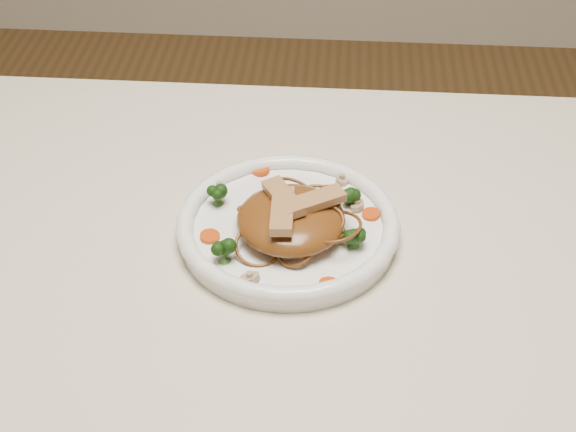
{
  "coord_description": "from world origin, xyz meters",
  "views": [
    {
      "loc": [
        0.05,
        -0.67,
        1.38
      ],
      "look_at": [
        -0.0,
        0.06,
        0.78
      ],
      "focal_mm": 52.37,
      "sensor_mm": 36.0,
      "label": 1
    }
  ],
  "objects": [
    {
      "name": "broccoli_2",
      "position": [
        -0.07,
        -0.0,
        0.78
      ],
      "size": [
        0.03,
        0.03,
        0.03
      ],
      "primitive_type": null,
      "rotation": [
        0.0,
        0.0,
        -0.14
      ],
      "color": "#12340A",
      "rests_on": "plate"
    },
    {
      "name": "plate",
      "position": [
        -0.0,
        0.06,
        0.76
      ],
      "size": [
        0.34,
        0.34,
        0.02
      ],
      "primitive_type": "cylinder",
      "rotation": [
        0.0,
        0.0,
        0.43
      ],
      "color": "white",
      "rests_on": "table"
    },
    {
      "name": "broccoli_3",
      "position": [
        0.07,
        0.03,
        0.78
      ],
      "size": [
        0.03,
        0.03,
        0.03
      ],
      "primitive_type": null,
      "rotation": [
        0.0,
        0.0,
        -0.26
      ],
      "color": "#12340A",
      "rests_on": "plate"
    },
    {
      "name": "table",
      "position": [
        0.0,
        0.0,
        0.65
      ],
      "size": [
        1.2,
        0.8,
        0.75
      ],
      "color": "beige",
      "rests_on": "ground"
    },
    {
      "name": "mushroom_2",
      "position": [
        -0.09,
        0.13,
        0.77
      ],
      "size": [
        0.03,
        0.03,
        0.01
      ],
      "primitive_type": "cylinder",
      "rotation": [
        0.0,
        0.0,
        -0.62
      ],
      "color": "tan",
      "rests_on": "plate"
    },
    {
      "name": "carrot_2",
      "position": [
        0.09,
        0.09,
        0.77
      ],
      "size": [
        0.03,
        0.03,
        0.0
      ],
      "primitive_type": "cylinder",
      "rotation": [
        0.0,
        0.0,
        -0.36
      ],
      "color": "#D24A07",
      "rests_on": "plate"
    },
    {
      "name": "mushroom_0",
      "position": [
        -0.04,
        -0.03,
        0.77
      ],
      "size": [
        0.03,
        0.03,
        0.01
      ],
      "primitive_type": "cylinder",
      "rotation": [
        0.0,
        0.0,
        0.3
      ],
      "color": "tan",
      "rests_on": "plate"
    },
    {
      "name": "carrot_0",
      "position": [
        0.04,
        0.13,
        0.77
      ],
      "size": [
        0.03,
        0.03,
        0.0
      ],
      "primitive_type": "cylinder",
      "rotation": [
        0.0,
        0.0,
        -0.34
      ],
      "color": "#D24A07",
      "rests_on": "plate"
    },
    {
      "name": "chicken_c",
      "position": [
        -0.01,
        0.04,
        0.81
      ],
      "size": [
        0.03,
        0.08,
        0.01
      ],
      "primitive_type": "cube",
      "rotation": [
        0.0,
        0.0,
        4.74
      ],
      "color": "tan",
      "rests_on": "noodle_mound"
    },
    {
      "name": "mushroom_1",
      "position": [
        0.08,
        0.1,
        0.77
      ],
      "size": [
        0.03,
        0.03,
        0.01
      ],
      "primitive_type": "cylinder",
      "rotation": [
        0.0,
        0.0,
        1.43
      ],
      "color": "tan",
      "rests_on": "plate"
    },
    {
      "name": "broccoli_1",
      "position": [
        -0.09,
        0.1,
        0.78
      ],
      "size": [
        0.03,
        0.03,
        0.03
      ],
      "primitive_type": null,
      "rotation": [
        0.0,
        0.0,
        -0.15
      ],
      "color": "#12340A",
      "rests_on": "plate"
    },
    {
      "name": "broccoli_0",
      "position": [
        0.07,
        0.11,
        0.78
      ],
      "size": [
        0.03,
        0.03,
        0.03
      ],
      "primitive_type": null,
      "rotation": [
        0.0,
        0.0,
        -0.15
      ],
      "color": "#12340A",
      "rests_on": "plate"
    },
    {
      "name": "carrot_3",
      "position": [
        -0.04,
        0.16,
        0.77
      ],
      "size": [
        0.02,
        0.02,
        0.0
      ],
      "primitive_type": "cylinder",
      "rotation": [
        0.0,
        0.0,
        0.11
      ],
      "color": "#D24A07",
      "rests_on": "plate"
    },
    {
      "name": "chicken_b",
      "position": [
        -0.01,
        0.06,
        0.81
      ],
      "size": [
        0.05,
        0.07,
        0.01
      ],
      "primitive_type": "cube",
      "rotation": [
        0.0,
        0.0,
        2.07
      ],
      "color": "tan",
      "rests_on": "noodle_mound"
    },
    {
      "name": "mushroom_3",
      "position": [
        0.06,
        0.15,
        0.77
      ],
      "size": [
        0.02,
        0.02,
        0.01
      ],
      "primitive_type": "cylinder",
      "rotation": [
        0.0,
        0.0,
        1.5
      ],
      "color": "tan",
      "rests_on": "plate"
    },
    {
      "name": "chicken_a",
      "position": [
        0.03,
        0.06,
        0.81
      ],
      "size": [
        0.07,
        0.06,
        0.01
      ],
      "primitive_type": "cube",
      "rotation": [
        0.0,
        0.0,
        0.54
      ],
      "color": "tan",
      "rests_on": "noodle_mound"
    },
    {
      "name": "carrot_1",
      "position": [
        -0.09,
        0.04,
        0.77
      ],
      "size": [
        0.02,
        0.02,
        0.0
      ],
      "primitive_type": "cylinder",
      "rotation": [
        0.0,
        0.0,
        0.01
      ],
      "color": "#D24A07",
      "rests_on": "plate"
    },
    {
      "name": "noodle_mound",
      "position": [
        0.0,
        0.05,
        0.78
      ],
      "size": [
        0.14,
        0.14,
        0.04
      ],
      "primitive_type": "ellipsoid",
      "rotation": [
        0.0,
        0.0,
        0.15
      ],
      "color": "#633012",
      "rests_on": "plate"
    },
    {
      "name": "carrot_4",
      "position": [
        0.05,
        -0.03,
        0.77
      ],
      "size": [
        0.03,
        0.03,
        0.0
      ],
      "primitive_type": "cylinder",
      "rotation": [
        0.0,
        0.0,
        0.19
      ],
      "color": "#D24A07",
      "rests_on": "plate"
    }
  ]
}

